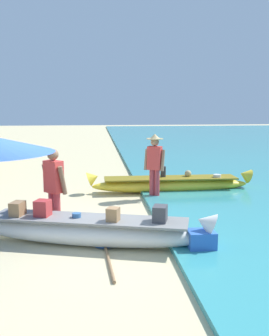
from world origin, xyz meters
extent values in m
plane|color=beige|center=(0.00, 0.00, 0.00)|extent=(80.00, 80.00, 0.00)
ellipsoid|color=white|center=(0.51, -0.20, 0.24)|extent=(4.29, 1.82, 0.48)
cone|color=white|center=(2.51, -0.76, 0.53)|extent=(0.50, 0.51, 0.48)
cube|color=gray|center=(0.51, -0.20, 0.48)|extent=(3.64, 1.65, 0.04)
cube|color=#424247|center=(1.76, -0.54, 0.63)|extent=(0.31, 0.36, 0.30)
cube|color=#9E754C|center=(0.94, -0.43, 0.61)|extent=(0.27, 0.27, 0.26)
cylinder|color=#386699|center=(0.30, -0.14, 0.53)|extent=(0.16, 0.16, 0.10)
cube|color=#B73333|center=(-0.32, 0.02, 0.64)|extent=(0.33, 0.33, 0.31)
cube|color=#9E754C|center=(-0.79, 0.10, 0.62)|extent=(0.29, 0.35, 0.27)
ellipsoid|color=yellow|center=(2.81, 3.87, 0.21)|extent=(4.53, 0.72, 0.42)
cone|color=yellow|center=(0.59, 3.88, 0.47)|extent=(0.41, 0.42, 0.49)
cone|color=yellow|center=(5.02, 3.86, 0.47)|extent=(0.41, 0.42, 0.49)
cube|color=olive|center=(2.81, 3.87, 0.42)|extent=(3.81, 0.73, 0.04)
cylinder|color=silver|center=(4.15, 3.75, 0.47)|extent=(0.22, 0.22, 0.10)
sphere|color=tan|center=(3.35, 3.98, 0.52)|extent=(0.20, 0.20, 0.20)
cylinder|color=#2D2D33|center=(2.61, 3.97, 0.58)|extent=(0.16, 0.16, 0.32)
cylinder|color=#B2383D|center=(2.29, 3.09, 0.40)|extent=(0.14, 0.14, 0.80)
cylinder|color=#B2383D|center=(2.16, 3.16, 0.40)|extent=(0.14, 0.14, 0.80)
cube|color=#DB3D38|center=(2.23, 3.13, 1.11)|extent=(0.42, 0.36, 0.62)
cylinder|color=#9E7051|center=(2.42, 3.00, 1.06)|extent=(0.17, 0.22, 0.57)
cylinder|color=#9E7051|center=(2.01, 3.21, 1.06)|extent=(0.17, 0.22, 0.57)
sphere|color=#9E7051|center=(2.23, 3.13, 1.54)|extent=(0.22, 0.22, 0.22)
cylinder|color=tan|center=(2.23, 3.13, 1.62)|extent=(0.44, 0.44, 0.02)
cone|color=tan|center=(2.23, 3.13, 1.69)|extent=(0.26, 0.26, 0.12)
cylinder|color=#B2383D|center=(-0.21, 0.62, 0.41)|extent=(0.14, 0.14, 0.82)
cylinder|color=#B2383D|center=(-0.11, 0.52, 0.41)|extent=(0.14, 0.14, 0.82)
cube|color=#DB3D38|center=(-0.16, 0.57, 1.13)|extent=(0.41, 0.41, 0.63)
cylinder|color=brown|center=(-0.32, 0.74, 1.08)|extent=(0.21, 0.21, 0.57)
cylinder|color=brown|center=(0.02, 0.43, 1.08)|extent=(0.21, 0.21, 0.57)
sphere|color=brown|center=(-0.16, 0.57, 1.57)|extent=(0.22, 0.22, 0.22)
cube|color=blue|center=(2.43, -0.79, 0.20)|extent=(0.47, 0.38, 0.39)
cylinder|color=#8E6B47|center=(0.84, -1.11, 0.03)|extent=(0.14, 1.46, 0.05)
ellipsoid|color=#2D60B7|center=(0.80, -0.38, 0.03)|extent=(0.37, 0.22, 0.03)
camera|label=1|loc=(0.64, -7.04, 2.54)|focal=41.84mm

